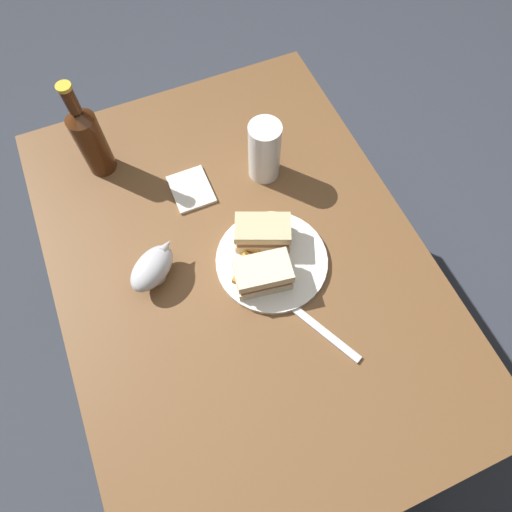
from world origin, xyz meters
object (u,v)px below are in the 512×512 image
(sandwich_half_left, at_px, (263,233))
(plate, at_px, (272,261))
(fork, at_px, (323,331))
(napkin, at_px, (191,189))
(cider_bottle, at_px, (90,139))
(pint_glass, at_px, (264,154))
(sandwich_half_right, at_px, (263,274))
(gravy_boat, at_px, (152,268))

(sandwich_half_left, bearing_deg, plate, -0.89)
(plate, bearing_deg, fork, 9.92)
(napkin, bearing_deg, cider_bottle, -130.71)
(cider_bottle, bearing_deg, sandwich_half_left, 38.70)
(plate, bearing_deg, sandwich_half_left, 179.11)
(sandwich_half_left, height_order, pint_glass, pint_glass)
(napkin, bearing_deg, sandwich_half_left, 27.51)
(cider_bottle, bearing_deg, sandwich_half_right, 28.65)
(sandwich_half_right, height_order, gravy_boat, sandwich_half_right)
(napkin, bearing_deg, sandwich_half_right, 12.39)
(gravy_boat, xyz_separation_m, cider_bottle, (-0.33, -0.03, 0.06))
(sandwich_half_left, distance_m, cider_bottle, 0.44)
(napkin, bearing_deg, pint_glass, 84.34)
(sandwich_half_left, xyz_separation_m, gravy_boat, (-0.01, -0.24, -0.00))
(gravy_boat, distance_m, cider_bottle, 0.34)
(pint_glass, bearing_deg, sandwich_half_left, -24.41)
(plate, xyz_separation_m, fork, (0.18, 0.03, -0.00))
(sandwich_half_right, height_order, pint_glass, pint_glass)
(sandwich_half_right, height_order, napkin, sandwich_half_right)
(cider_bottle, height_order, fork, cider_bottle)
(sandwich_half_left, height_order, fork, sandwich_half_left)
(sandwich_half_right, bearing_deg, sandwich_half_left, 156.81)
(plate, distance_m, napkin, 0.27)
(sandwich_half_right, relative_size, gravy_boat, 0.93)
(plate, bearing_deg, sandwich_half_right, -45.48)
(pint_glass, distance_m, gravy_boat, 0.36)
(plate, distance_m, fork, 0.19)
(pint_glass, bearing_deg, napkin, -95.66)
(pint_glass, bearing_deg, plate, -19.42)
(pint_glass, height_order, gravy_boat, pint_glass)
(plate, bearing_deg, gravy_boat, -105.34)
(sandwich_half_right, xyz_separation_m, napkin, (-0.28, -0.06, -0.04))
(pint_glass, height_order, napkin, pint_glass)
(sandwich_half_left, bearing_deg, pint_glass, 155.59)
(pint_glass, distance_m, cider_bottle, 0.39)
(sandwich_half_left, relative_size, gravy_boat, 1.02)
(sandwich_half_right, distance_m, gravy_boat, 0.23)
(sandwich_half_left, distance_m, napkin, 0.22)
(plate, distance_m, cider_bottle, 0.49)
(pint_glass, bearing_deg, fork, -6.63)
(plate, distance_m, gravy_boat, 0.25)
(cider_bottle, bearing_deg, napkin, 49.29)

